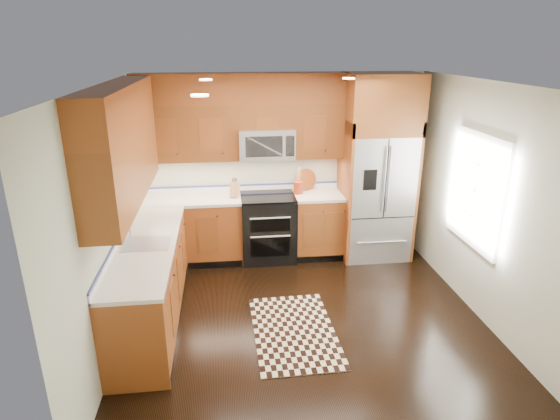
{
  "coord_description": "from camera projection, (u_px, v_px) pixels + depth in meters",
  "views": [
    {
      "loc": [
        -0.83,
        -4.54,
        2.98
      ],
      "look_at": [
        -0.21,
        0.6,
        1.12
      ],
      "focal_mm": 30.0,
      "sensor_mm": 36.0,
      "label": 1
    }
  ],
  "objects": [
    {
      "name": "ground",
      "position": [
        304.0,
        319.0,
        5.34
      ],
      "size": [
        4.0,
        4.0,
        0.0
      ],
      "primitive_type": "plane",
      "color": "black",
      "rests_on": "ground"
    },
    {
      "name": "wall_back",
      "position": [
        283.0,
        165.0,
        6.77
      ],
      "size": [
        4.0,
        0.02,
        2.6
      ],
      "primitive_type": "cube",
      "color": "beige",
      "rests_on": "ground"
    },
    {
      "name": "wall_left",
      "position": [
        109.0,
        220.0,
        4.67
      ],
      "size": [
        0.02,
        4.0,
        2.6
      ],
      "primitive_type": "cube",
      "color": "beige",
      "rests_on": "ground"
    },
    {
      "name": "wall_right",
      "position": [
        486.0,
        204.0,
        5.12
      ],
      "size": [
        0.02,
        4.0,
        2.6
      ],
      "primitive_type": "cube",
      "color": "beige",
      "rests_on": "ground"
    },
    {
      "name": "window",
      "position": [
        476.0,
        190.0,
        5.27
      ],
      "size": [
        0.04,
        1.1,
        1.3
      ],
      "color": "white",
      "rests_on": "ground"
    },
    {
      "name": "base_cabinets",
      "position": [
        197.0,
        255.0,
        5.89
      ],
      "size": [
        2.85,
        3.0,
        0.9
      ],
      "color": "brown",
      "rests_on": "ground"
    },
    {
      "name": "countertop",
      "position": [
        206.0,
        216.0,
        5.85
      ],
      "size": [
        2.86,
        3.01,
        0.04
      ],
      "color": "beige",
      "rests_on": "base_cabinets"
    },
    {
      "name": "upper_cabinets",
      "position": [
        196.0,
        127.0,
        5.54
      ],
      "size": [
        2.85,
        3.0,
        1.15
      ],
      "color": "brown",
      "rests_on": "ground"
    },
    {
      "name": "range",
      "position": [
        268.0,
        227.0,
        6.71
      ],
      "size": [
        0.76,
        0.67,
        0.95
      ],
      "color": "black",
      "rests_on": "ground"
    },
    {
      "name": "microwave",
      "position": [
        266.0,
        144.0,
        6.43
      ],
      "size": [
        0.76,
        0.4,
        0.42
      ],
      "color": "#B2B2B7",
      "rests_on": "ground"
    },
    {
      "name": "refrigerator",
      "position": [
        378.0,
        168.0,
        6.57
      ],
      "size": [
        0.98,
        0.75,
        2.6
      ],
      "color": "#B2B2B7",
      "rests_on": "ground"
    },
    {
      "name": "sink_faucet",
      "position": [
        143.0,
        238.0,
        5.02
      ],
      "size": [
        0.54,
        0.44,
        0.37
      ],
      "color": "#B2B2B7",
      "rests_on": "countertop"
    },
    {
      "name": "rug",
      "position": [
        294.0,
        331.0,
        5.1
      ],
      "size": [
        0.9,
        1.47,
        0.01
      ],
      "primitive_type": "cube",
      "rotation": [
        0.0,
        0.0,
        0.02
      ],
      "color": "black",
      "rests_on": "ground"
    },
    {
      "name": "knife_block",
      "position": [
        235.0,
        189.0,
        6.5
      ],
      "size": [
        0.14,
        0.16,
        0.27
      ],
      "color": "tan",
      "rests_on": "countertop"
    },
    {
      "name": "utensil_crock",
      "position": [
        298.0,
        185.0,
        6.62
      ],
      "size": [
        0.17,
        0.17,
        0.38
      ],
      "color": "maroon",
      "rests_on": "countertop"
    },
    {
      "name": "cutting_board",
      "position": [
        306.0,
        189.0,
        6.84
      ],
      "size": [
        0.39,
        0.39,
        0.02
      ],
      "primitive_type": "cylinder",
      "rotation": [
        0.0,
        0.0,
        0.27
      ],
      "color": "brown",
      "rests_on": "countertop"
    }
  ]
}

